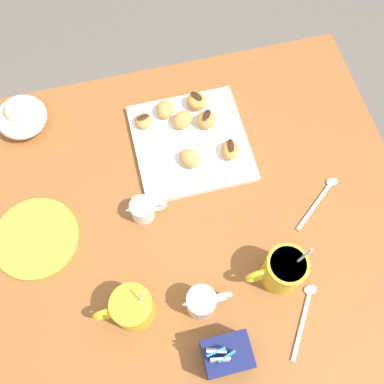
% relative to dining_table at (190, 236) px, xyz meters
% --- Properties ---
extents(ground_plane, '(8.00, 8.00, 0.00)m').
position_rel_dining_table_xyz_m(ground_plane, '(0.00, 0.00, -0.58)').
color(ground_plane, '#665B51').
extents(dining_table, '(1.02, 0.87, 0.70)m').
position_rel_dining_table_xyz_m(dining_table, '(0.00, 0.00, 0.00)').
color(dining_table, '#935628').
rests_on(dining_table, ground_plane).
extents(pastry_plate_square, '(0.27, 0.27, 0.02)m').
position_rel_dining_table_xyz_m(pastry_plate_square, '(-0.05, -0.19, 0.13)').
color(pastry_plate_square, white).
rests_on(pastry_plate_square, dining_table).
extents(coffee_mug_yellow_left, '(0.13, 0.08, 0.15)m').
position_rel_dining_table_xyz_m(coffee_mug_yellow_left, '(-0.15, 0.17, 0.17)').
color(coffee_mug_yellow_left, yellow).
rests_on(coffee_mug_yellow_left, dining_table).
extents(coffee_mug_yellow_right, '(0.12, 0.08, 0.14)m').
position_rel_dining_table_xyz_m(coffee_mug_yellow_right, '(0.16, 0.17, 0.17)').
color(coffee_mug_yellow_right, yellow).
rests_on(coffee_mug_yellow_right, dining_table).
extents(cream_pitcher_white, '(0.10, 0.06, 0.07)m').
position_rel_dining_table_xyz_m(cream_pitcher_white, '(0.02, 0.19, 0.16)').
color(cream_pitcher_white, white).
rests_on(cream_pitcher_white, dining_table).
extents(sugar_caddy, '(0.09, 0.07, 0.11)m').
position_rel_dining_table_xyz_m(sugar_caddy, '(0.00, 0.30, 0.16)').
color(sugar_caddy, '#191E51').
rests_on(sugar_caddy, dining_table).
extents(ice_cream_bowl, '(0.12, 0.12, 0.09)m').
position_rel_dining_table_xyz_m(ice_cream_bowl, '(0.33, -0.34, 0.16)').
color(ice_cream_bowl, white).
rests_on(ice_cream_bowl, dining_table).
extents(chocolate_sauce_pitcher, '(0.09, 0.05, 0.06)m').
position_rel_dining_table_xyz_m(chocolate_sauce_pitcher, '(0.10, -0.04, 0.15)').
color(chocolate_sauce_pitcher, white).
rests_on(chocolate_sauce_pitcher, dining_table).
extents(saucer_lime_left, '(0.19, 0.19, 0.01)m').
position_rel_dining_table_xyz_m(saucer_lime_left, '(0.34, -0.04, 0.13)').
color(saucer_lime_left, '#9EC633').
rests_on(saucer_lime_left, dining_table).
extents(loose_spoon_near_saucer, '(0.10, 0.14, 0.01)m').
position_rel_dining_table_xyz_m(loose_spoon_near_saucer, '(-0.18, 0.25, 0.12)').
color(loose_spoon_near_saucer, silver).
rests_on(loose_spoon_near_saucer, dining_table).
extents(loose_spoon_by_plate, '(0.13, 0.11, 0.01)m').
position_rel_dining_table_xyz_m(loose_spoon_by_plate, '(-0.31, 0.02, 0.12)').
color(loose_spoon_by_plate, silver).
rests_on(loose_spoon_by_plate, dining_table).
extents(beignet_0, '(0.07, 0.07, 0.04)m').
position_rel_dining_table_xyz_m(beignet_0, '(-0.04, -0.24, 0.15)').
color(beignet_0, '#D19347').
rests_on(beignet_0, pastry_plate_square).
extents(beignet_1, '(0.07, 0.07, 0.04)m').
position_rel_dining_table_xyz_m(beignet_1, '(-0.10, -0.23, 0.16)').
color(beignet_1, '#D19347').
rests_on(beignet_1, pastry_plate_square).
extents(chocolate_drizzle_1, '(0.03, 0.04, 0.00)m').
position_rel_dining_table_xyz_m(chocolate_drizzle_1, '(-0.10, -0.23, 0.18)').
color(chocolate_drizzle_1, '#381E11').
rests_on(chocolate_drizzle_1, beignet_1).
extents(beignet_2, '(0.05, 0.05, 0.03)m').
position_rel_dining_table_xyz_m(beignet_2, '(0.05, -0.26, 0.15)').
color(beignet_2, '#D19347').
rests_on(beignet_2, pastry_plate_square).
extents(chocolate_drizzle_2, '(0.03, 0.02, 0.00)m').
position_rel_dining_table_xyz_m(chocolate_drizzle_2, '(0.05, -0.26, 0.17)').
color(chocolate_drizzle_2, '#381E11').
rests_on(chocolate_drizzle_2, beignet_2).
extents(beignet_3, '(0.06, 0.07, 0.04)m').
position_rel_dining_table_xyz_m(beignet_3, '(-0.03, -0.13, 0.15)').
color(beignet_3, '#D19347').
rests_on(beignet_3, pastry_plate_square).
extents(beignet_4, '(0.05, 0.06, 0.04)m').
position_rel_dining_table_xyz_m(beignet_4, '(-0.13, -0.13, 0.15)').
color(beignet_4, '#D19347').
rests_on(beignet_4, pastry_plate_square).
extents(chocolate_drizzle_4, '(0.02, 0.04, 0.00)m').
position_rel_dining_table_xyz_m(chocolate_drizzle_4, '(-0.13, -0.13, 0.17)').
color(chocolate_drizzle_4, '#381E11').
rests_on(chocolate_drizzle_4, beignet_4).
extents(beignet_5, '(0.05, 0.06, 0.03)m').
position_rel_dining_table_xyz_m(beignet_5, '(-0.01, -0.28, 0.15)').
color(beignet_5, '#D19347').
rests_on(beignet_5, pastry_plate_square).
extents(beignet_6, '(0.07, 0.07, 0.04)m').
position_rel_dining_table_xyz_m(beignet_6, '(-0.09, -0.28, 0.16)').
color(beignet_6, '#D19347').
rests_on(beignet_6, pastry_plate_square).
extents(chocolate_drizzle_6, '(0.03, 0.04, 0.00)m').
position_rel_dining_table_xyz_m(chocolate_drizzle_6, '(-0.09, -0.28, 0.18)').
color(chocolate_drizzle_6, '#381E11').
rests_on(chocolate_drizzle_6, beignet_6).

